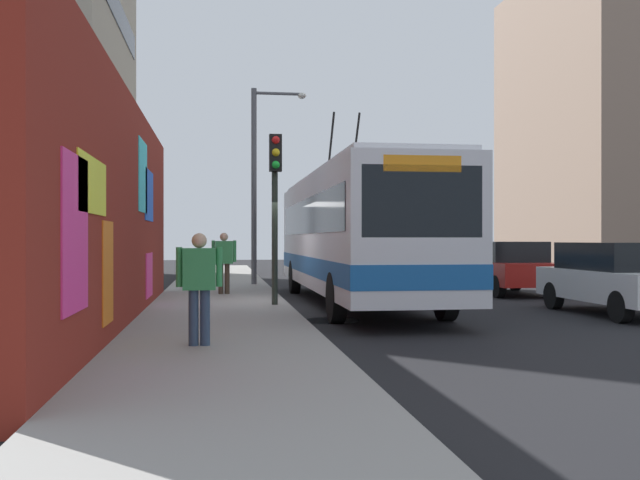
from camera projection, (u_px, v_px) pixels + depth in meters
ground_plane at (286, 307)px, 17.15m from camera, size 80.00×80.00×0.00m
sidewalk_slab at (220, 305)px, 16.92m from camera, size 48.00×3.20×0.15m
graffiti_wall at (125, 213)px, 13.10m from camera, size 14.80×0.32×4.29m
building_far_left at (27, 38)px, 28.25m from camera, size 12.41×7.16×19.40m
building_far_right at (599, 123)px, 34.95m from camera, size 11.35×6.35×14.74m
city_bus at (355, 232)px, 17.98m from camera, size 12.09×2.53×5.09m
parked_car_white at (617, 277)px, 15.47m from camera, size 4.27×1.80×1.58m
parked_car_red at (507, 266)px, 21.37m from camera, size 4.06×1.88×1.58m
parked_car_black at (441, 260)px, 27.76m from camera, size 4.49×1.85×1.58m
pedestrian_midblock at (224, 258)px, 19.45m from camera, size 0.22×0.67×1.68m
pedestrian_near_wall at (199, 280)px, 10.00m from camera, size 0.22×0.65×1.59m
traffic_light at (275, 189)px, 16.16m from camera, size 0.49×0.28×3.91m
street_lamp at (260, 171)px, 23.76m from camera, size 0.44×1.85×6.56m
curbside_puddle at (330, 321)px, 14.35m from camera, size 1.21×1.21×0.00m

